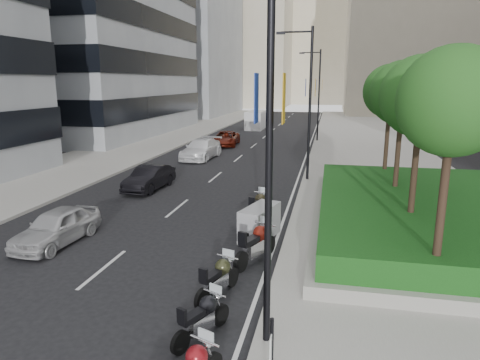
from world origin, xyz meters
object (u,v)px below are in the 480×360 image
(motorcycle_3, at_px, (218,278))
(car_d, at_px, (226,138))
(lamp_post_1, at_px, (307,97))
(motorcycle_6, at_px, (258,207))
(lamp_post_0, at_px, (262,125))
(lamp_post_2, at_px, (317,91))
(car_a, at_px, (57,227))
(car_b, at_px, (149,178))
(motorcycle_5, at_px, (260,223))
(motorcycle_4, at_px, (256,244))
(car_c, at_px, (201,149))
(motorcycle_2, at_px, (202,318))
(delivery_van, at_px, (256,121))

(motorcycle_3, xyz_separation_m, car_d, (-6.79, 28.57, 0.12))
(lamp_post_1, distance_m, motorcycle_6, 9.29)
(lamp_post_0, relative_size, motorcycle_3, 4.43)
(lamp_post_2, distance_m, car_d, 10.38)
(car_a, bearing_deg, car_b, 93.90)
(motorcycle_6, distance_m, car_a, 8.13)
(lamp_post_0, bearing_deg, lamp_post_1, 90.00)
(lamp_post_1, distance_m, motorcycle_5, 11.22)
(motorcycle_4, relative_size, motorcycle_6, 1.01)
(motorcycle_5, bearing_deg, lamp_post_1, 9.89)
(car_b, relative_size, car_d, 0.84)
(lamp_post_0, relative_size, motorcycle_4, 3.90)
(car_c, bearing_deg, lamp_post_2, 57.45)
(motorcycle_5, bearing_deg, motorcycle_3, -168.60)
(lamp_post_2, xyz_separation_m, car_d, (-8.29, -4.44, -4.39))
(motorcycle_4, distance_m, car_c, 20.22)
(motorcycle_3, distance_m, motorcycle_4, 2.64)
(lamp_post_1, relative_size, motorcycle_4, 3.90)
(car_c, distance_m, car_d, 7.29)
(motorcycle_2, distance_m, motorcycle_5, 6.79)
(motorcycle_2, distance_m, motorcycle_4, 4.60)
(motorcycle_6, distance_m, car_c, 15.88)
(car_a, bearing_deg, motorcycle_3, -17.24)
(lamp_post_1, distance_m, motorcycle_4, 13.24)
(motorcycle_3, bearing_deg, lamp_post_1, 12.94)
(motorcycle_3, bearing_deg, car_a, 87.29)
(lamp_post_0, height_order, delivery_van, lamp_post_0)
(lamp_post_2, distance_m, car_b, 23.86)
(lamp_post_2, distance_m, motorcycle_2, 35.35)
(lamp_post_0, bearing_deg, motorcycle_3, 126.99)
(motorcycle_2, height_order, delivery_van, delivery_van)
(lamp_post_0, bearing_deg, car_d, 105.17)
(lamp_post_0, bearing_deg, motorcycle_6, 99.69)
(car_b, xyz_separation_m, car_d, (0.12, 17.46, 0.00))
(car_d, bearing_deg, motorcycle_3, -80.84)
(motorcycle_4, xyz_separation_m, car_c, (-7.62, 18.72, 0.12))
(car_a, bearing_deg, lamp_post_2, 78.54)
(car_d, bearing_deg, motorcycle_4, -78.27)
(motorcycle_3, bearing_deg, motorcycle_6, 18.95)
(lamp_post_1, relative_size, motorcycle_2, 4.84)
(motorcycle_2, height_order, motorcycle_4, motorcycle_4)
(motorcycle_5, xyz_separation_m, delivery_van, (-6.86, 38.81, 0.42))
(motorcycle_5, relative_size, car_a, 0.58)
(motorcycle_5, bearing_deg, car_b, 65.04)
(lamp_post_2, xyz_separation_m, motorcycle_4, (-0.86, -30.45, -4.42))
(car_a, xyz_separation_m, delivery_van, (0.47, 40.87, 0.40))
(lamp_post_2, bearing_deg, motorcycle_5, -92.25)
(lamp_post_0, relative_size, delivery_van, 1.66)
(lamp_post_2, distance_m, delivery_van, 13.82)
(lamp_post_0, distance_m, car_d, 31.97)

